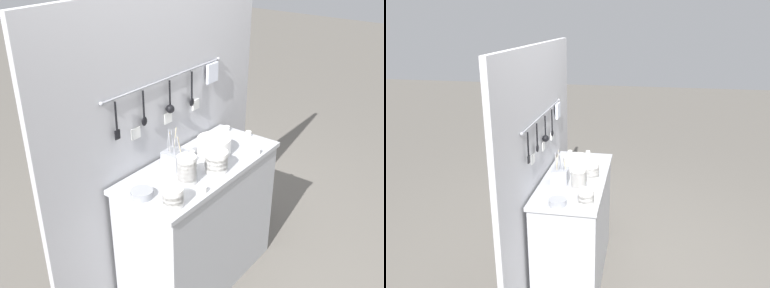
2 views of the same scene
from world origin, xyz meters
TOP-DOWN VIEW (x-y plane):
  - ground_plane at (0.00, 0.00)m, footprint 20.00×20.00m
  - counter at (0.00, 0.00)m, footprint 1.18×0.51m
  - back_wall at (0.00, 0.29)m, footprint 1.98×0.09m
  - bowl_stack_nested_right at (-0.46, -0.16)m, footprint 0.12×0.12m
  - bowl_stack_tall_left at (-0.01, -0.13)m, footprint 0.14×0.14m
  - bowl_stack_back_corner at (-0.23, -0.07)m, footprint 0.12×0.12m
  - plate_stack at (0.17, 0.02)m, footprint 0.22×0.22m
  - steel_mixing_bowl at (-0.50, 0.03)m, footprint 0.13×0.13m
  - cutlery_caddy at (-0.14, 0.10)m, footprint 0.13×0.13m
  - cup_back_right at (0.52, 0.15)m, footprint 0.04×0.04m
  - cup_front_left at (0.34, -0.21)m, footprint 0.04×0.04m
  - cup_edge_near at (0.54, -0.02)m, footprint 0.04×0.04m
  - cup_centre at (-0.26, -0.21)m, footprint 0.04×0.04m
  - cup_beside_plates at (0.05, 0.11)m, footprint 0.04×0.04m
  - cup_back_left at (0.36, 0.13)m, footprint 0.04×0.04m

SIDE VIEW (x-z plane):
  - ground_plane at x=0.00m, z-range 0.00..0.00m
  - counter at x=0.00m, z-range 0.00..0.94m
  - cup_back_right at x=0.52m, z-range 0.94..0.97m
  - cup_front_left at x=0.34m, z-range 0.94..0.97m
  - cup_edge_near at x=0.54m, z-range 0.94..0.97m
  - cup_centre at x=-0.26m, z-range 0.94..0.97m
  - cup_beside_plates at x=0.05m, z-range 0.94..0.97m
  - cup_back_left at x=0.36m, z-range 0.94..0.97m
  - steel_mixing_bowl at x=-0.50m, z-range 0.94..0.98m
  - bowl_stack_nested_right at x=-0.46m, z-range 0.94..1.05m
  - plate_stack at x=0.17m, z-range 0.94..1.05m
  - cutlery_caddy at x=-0.14m, z-range 0.86..1.13m
  - back_wall at x=0.00m, z-range 0.00..2.00m
  - bowl_stack_tall_left at x=-0.01m, z-range 0.94..1.07m
  - bowl_stack_back_corner at x=-0.23m, z-range 0.94..1.11m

